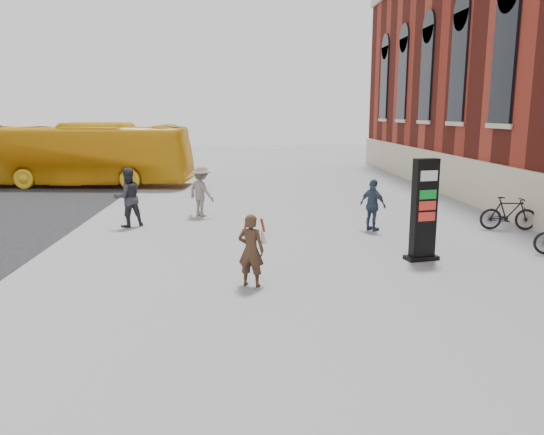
{
  "coord_description": "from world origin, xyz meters",
  "views": [
    {
      "loc": [
        0.34,
        -10.7,
        3.61
      ],
      "look_at": [
        0.97,
        1.07,
        1.28
      ],
      "focal_mm": 35.0,
      "sensor_mm": 36.0,
      "label": 1
    }
  ],
  "objects_px": {
    "info_pylon": "(424,210)",
    "woman": "(251,249)",
    "bike_7": "(509,213)",
    "pedestrian_c": "(373,205)",
    "pedestrian_a": "(128,197)",
    "bus": "(77,154)",
    "pedestrian_b": "(201,191)"
  },
  "relations": [
    {
      "from": "woman",
      "to": "bus",
      "type": "relative_size",
      "value": 0.14
    },
    {
      "from": "woman",
      "to": "pedestrian_c",
      "type": "xyz_separation_m",
      "value": [
        3.85,
        5.17,
        0.01
      ]
    },
    {
      "from": "bus",
      "to": "pedestrian_b",
      "type": "bearing_deg",
      "value": -135.51
    },
    {
      "from": "bus",
      "to": "pedestrian_b",
      "type": "xyz_separation_m",
      "value": [
        6.78,
        -8.34,
        -0.68
      ]
    },
    {
      "from": "bus",
      "to": "info_pylon",
      "type": "bearing_deg",
      "value": -133.13
    },
    {
      "from": "bus",
      "to": "bike_7",
      "type": "xyz_separation_m",
      "value": [
        16.54,
        -11.13,
        -1.05
      ]
    },
    {
      "from": "pedestrian_b",
      "to": "pedestrian_c",
      "type": "xyz_separation_m",
      "value": [
        5.49,
        -2.67,
        -0.09
      ]
    },
    {
      "from": "info_pylon",
      "to": "pedestrian_c",
      "type": "height_order",
      "value": "info_pylon"
    },
    {
      "from": "pedestrian_a",
      "to": "info_pylon",
      "type": "bearing_deg",
      "value": 121.25
    },
    {
      "from": "bike_7",
      "to": "woman",
      "type": "bearing_deg",
      "value": 129.37
    },
    {
      "from": "pedestrian_c",
      "to": "bike_7",
      "type": "bearing_deg",
      "value": -130.08
    },
    {
      "from": "pedestrian_a",
      "to": "bike_7",
      "type": "height_order",
      "value": "pedestrian_a"
    },
    {
      "from": "bus",
      "to": "bike_7",
      "type": "distance_m",
      "value": 19.97
    },
    {
      "from": "bus",
      "to": "pedestrian_a",
      "type": "height_order",
      "value": "bus"
    },
    {
      "from": "pedestrian_c",
      "to": "bike_7",
      "type": "xyz_separation_m",
      "value": [
        4.27,
        -0.13,
        -0.28
      ]
    },
    {
      "from": "woman",
      "to": "bike_7",
      "type": "xyz_separation_m",
      "value": [
        8.12,
        5.04,
        -0.27
      ]
    },
    {
      "from": "info_pylon",
      "to": "pedestrian_c",
      "type": "xyz_separation_m",
      "value": [
        -0.44,
        3.35,
        -0.46
      ]
    },
    {
      "from": "info_pylon",
      "to": "pedestrian_a",
      "type": "height_order",
      "value": "info_pylon"
    },
    {
      "from": "bike_7",
      "to": "pedestrian_c",
      "type": "bearing_deg",
      "value": 95.79
    },
    {
      "from": "info_pylon",
      "to": "bike_7",
      "type": "distance_m",
      "value": 5.06
    },
    {
      "from": "pedestrian_b",
      "to": "bike_7",
      "type": "distance_m",
      "value": 10.16
    },
    {
      "from": "woman",
      "to": "pedestrian_a",
      "type": "distance_m",
      "value": 7.3
    },
    {
      "from": "info_pylon",
      "to": "woman",
      "type": "bearing_deg",
      "value": -170.43
    },
    {
      "from": "info_pylon",
      "to": "woman",
      "type": "relative_size",
      "value": 1.62
    },
    {
      "from": "woman",
      "to": "bike_7",
      "type": "distance_m",
      "value": 9.56
    },
    {
      "from": "info_pylon",
      "to": "pedestrian_b",
      "type": "distance_m",
      "value": 8.46
    },
    {
      "from": "pedestrian_a",
      "to": "bus",
      "type": "bearing_deg",
      "value": -95.85
    },
    {
      "from": "pedestrian_b",
      "to": "bike_7",
      "type": "bearing_deg",
      "value": -151.09
    },
    {
      "from": "woman",
      "to": "pedestrian_a",
      "type": "xyz_separation_m",
      "value": [
        -3.86,
        6.2,
        0.15
      ]
    },
    {
      "from": "bus",
      "to": "pedestrian_a",
      "type": "xyz_separation_m",
      "value": [
        4.57,
        -9.98,
        -0.62
      ]
    },
    {
      "from": "info_pylon",
      "to": "pedestrian_a",
      "type": "relative_size",
      "value": 1.33
    },
    {
      "from": "pedestrian_b",
      "to": "bike_7",
      "type": "xyz_separation_m",
      "value": [
        9.76,
        -2.8,
        -0.37
      ]
    }
  ]
}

